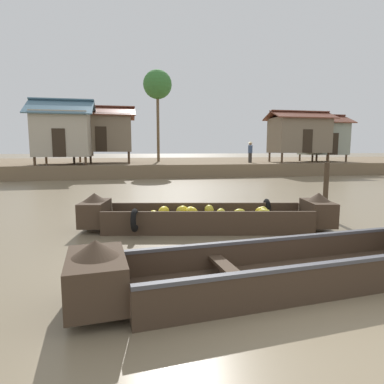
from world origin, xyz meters
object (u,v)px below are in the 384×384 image
object	(u,v)px
stilt_house_right	(323,138)
stilt_house_mid_right	(299,135)
palm_tree_near	(157,85)
vendor_person	(250,151)
viewer_boat	(295,264)
stilt_house_mid_left	(103,133)
mooring_post	(326,191)
stilt_house_left	(64,134)
banana_boat	(207,217)

from	to	relation	value
stilt_house_right	stilt_house_mid_right	bearing A→B (deg)	-155.49
palm_tree_near	vendor_person	world-z (taller)	palm_tree_near
viewer_boat	stilt_house_right	size ratio (longest dim) A/B	1.55
stilt_house_mid_left	vendor_person	distance (m)	11.55
stilt_house_mid_right	mooring_post	size ratio (longest dim) A/B	3.24
stilt_house_left	palm_tree_near	size ratio (longest dim) A/B	0.58
vendor_person	stilt_house_mid_left	bearing A→B (deg)	170.86
banana_boat	vendor_person	xyz separation A→B (m)	(7.69, 16.74, 1.54)
stilt_house_mid_right	vendor_person	bearing A→B (deg)	-178.80
vendor_person	stilt_house_left	bearing A→B (deg)	-177.89
viewer_boat	stilt_house_right	xyz separation A→B (m)	(14.53, 21.64, 2.68)
stilt_house_mid_right	stilt_house_right	world-z (taller)	stilt_house_mid_right
stilt_house_left	palm_tree_near	distance (m)	9.36
stilt_house_right	mooring_post	distance (m)	21.13
stilt_house_left	vendor_person	xyz separation A→B (m)	(13.75, 0.51, -1.17)
stilt_house_mid_left	vendor_person	world-z (taller)	stilt_house_mid_left
palm_tree_near	stilt_house_mid_left	bearing A→B (deg)	-153.15
mooring_post	stilt_house_mid_left	bearing A→B (deg)	111.89
stilt_house_right	stilt_house_left	bearing A→B (deg)	-174.54
vendor_person	palm_tree_near	bearing A→B (deg)	149.09
stilt_house_mid_right	banana_boat	bearing A→B (deg)	-125.21
banana_boat	viewer_boat	world-z (taller)	banana_boat
vendor_person	mooring_post	distance (m)	16.69
stilt_house_left	banana_boat	bearing A→B (deg)	-69.52
stilt_house_mid_left	stilt_house_mid_right	xyz separation A→B (m)	(15.51, -1.73, -0.09)
stilt_house_left	mooring_post	bearing A→B (deg)	-58.33
stilt_house_left	stilt_house_mid_left	bearing A→B (deg)	43.81
stilt_house_right	palm_tree_near	distance (m)	15.02
stilt_house_left	stilt_house_mid_left	size ratio (longest dim) A/B	0.89
stilt_house_mid_right	stilt_house_right	size ratio (longest dim) A/B	1.26
stilt_house_mid_left	mooring_post	size ratio (longest dim) A/B	3.17
stilt_house_left	stilt_house_right	size ratio (longest dim) A/B	1.10
viewer_boat	stilt_house_mid_left	bearing A→B (deg)	100.58
stilt_house_left	viewer_boat	bearing A→B (deg)	-71.61
palm_tree_near	mooring_post	bearing A→B (deg)	-82.31
viewer_boat	stilt_house_mid_right	xyz separation A→B (m)	(11.41, 20.22, 2.85)
palm_tree_near	mooring_post	xyz separation A→B (m)	(2.73, -20.24, -6.55)
banana_boat	stilt_house_right	bearing A→B (deg)	50.60
banana_boat	stilt_house_mid_left	xyz separation A→B (m)	(-3.64, 18.56, 2.93)
stilt_house_left	stilt_house_right	world-z (taller)	stilt_house_left
stilt_house_left	palm_tree_near	bearing A→B (deg)	33.64
stilt_house_mid_left	stilt_house_mid_right	world-z (taller)	stilt_house_mid_left
stilt_house_right	palm_tree_near	xyz separation A→B (m)	(-14.14, 2.59, 4.37)
stilt_house_mid_right	stilt_house_mid_left	bearing A→B (deg)	173.62
stilt_house_left	stilt_house_mid_right	distance (m)	17.95
stilt_house_mid_left	stilt_house_right	xyz separation A→B (m)	(18.63, -0.31, -0.26)
palm_tree_near	mooring_post	size ratio (longest dim) A/B	4.91
banana_boat	viewer_boat	bearing A→B (deg)	-82.25
stilt_house_left	mooring_post	distance (m)	18.51
stilt_house_mid_left	stilt_house_right	world-z (taller)	stilt_house_mid_left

